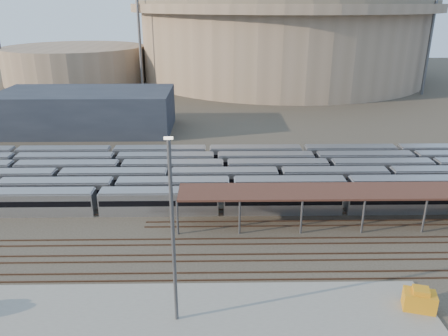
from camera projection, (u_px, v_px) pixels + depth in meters
ground at (236, 238)px, 59.83m from camera, size 420.00×420.00×0.00m
apron at (194, 310)px, 45.69m from camera, size 50.00×9.00×0.20m
subway_trains at (229, 176)px, 76.48m from camera, size 124.50×23.90×3.60m
inspection_shed at (389, 192)px, 62.13m from camera, size 60.30×6.00×5.30m
empty_tracks at (237, 257)px, 55.12m from camera, size 170.00×9.62×0.18m
stadium at (281, 38)px, 185.30m from camera, size 124.00×124.00×32.50m
secondary_arena at (76, 64)px, 178.02m from camera, size 56.00×56.00×14.00m
service_building at (87, 111)px, 108.97m from camera, size 42.00×20.00×10.00m
floodlight_0 at (139, 32)px, 154.94m from camera, size 4.00×1.00×38.40m
floodlight_2 at (431, 33)px, 147.09m from camera, size 4.00×1.00×38.40m
floodlight_3 at (200, 25)px, 202.00m from camera, size 4.00×1.00×38.40m
yard_light_pole at (173, 234)px, 40.86m from camera, size 0.81×0.36×19.21m
yellow_equipment at (419, 301)px, 45.39m from camera, size 3.60×2.77×1.99m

